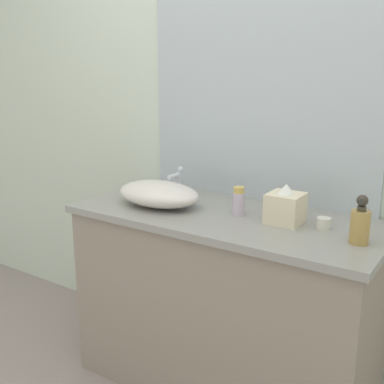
% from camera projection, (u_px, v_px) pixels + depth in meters
% --- Properties ---
extents(bathroom_wall_rear, '(6.00, 0.06, 2.60)m').
position_uv_depth(bathroom_wall_rear, '(263.00, 107.00, 2.26)').
color(bathroom_wall_rear, silver).
rests_on(bathroom_wall_rear, ground).
extents(vanity_counter, '(1.37, 0.60, 0.86)m').
position_uv_depth(vanity_counter, '(224.00, 303.00, 2.21)').
color(vanity_counter, gray).
rests_on(vanity_counter, ground).
extents(wall_mirror_panel, '(1.15, 0.01, 1.27)m').
position_uv_depth(wall_mirror_panel, '(260.00, 64.00, 2.18)').
color(wall_mirror_panel, '#B2BCC6').
rests_on(wall_mirror_panel, vanity_counter).
extents(sink_basin, '(0.41, 0.27, 0.11)m').
position_uv_depth(sink_basin, '(159.00, 194.00, 2.21)').
color(sink_basin, silver).
rests_on(sink_basin, vanity_counter).
extents(faucet, '(0.03, 0.11, 0.15)m').
position_uv_depth(faucet, '(178.00, 180.00, 2.33)').
color(faucet, silver).
rests_on(faucet, vanity_counter).
extents(soap_dispenser, '(0.07, 0.07, 0.18)m').
position_uv_depth(soap_dispenser, '(360.00, 224.00, 1.74)').
color(soap_dispenser, '#AF8A48').
rests_on(soap_dispenser, vanity_counter).
extents(lotion_bottle, '(0.05, 0.05, 0.12)m').
position_uv_depth(lotion_bottle, '(239.00, 201.00, 2.08)').
color(lotion_bottle, silver).
rests_on(lotion_bottle, vanity_counter).
extents(tissue_box, '(0.14, 0.14, 0.17)m').
position_uv_depth(tissue_box, '(285.00, 206.00, 1.96)').
color(tissue_box, beige).
rests_on(tissue_box, vanity_counter).
extents(candle_jar, '(0.06, 0.06, 0.04)m').
position_uv_depth(candle_jar, '(324.00, 223.00, 1.91)').
color(candle_jar, silver).
rests_on(candle_jar, vanity_counter).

